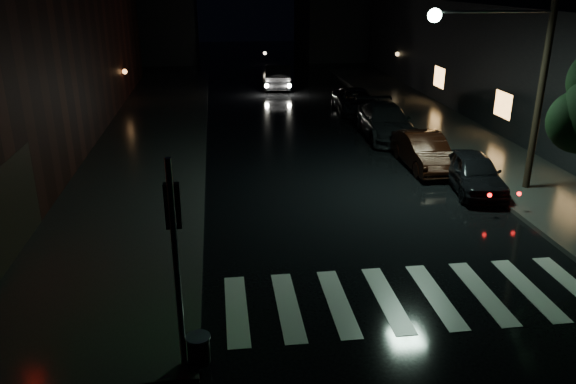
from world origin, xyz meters
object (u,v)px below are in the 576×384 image
object	(u,v)px
parked_car_a	(474,172)
oncoming_car	(278,76)
parked_car_b	(424,151)
parked_car_c	(385,121)
parked_car_d	(356,101)

from	to	relation	value
parked_car_a	oncoming_car	xyz separation A→B (m)	(-4.70, 21.15, 0.12)
parked_car_b	parked_car_c	size ratio (longest dim) A/B	0.80
parked_car_d	oncoming_car	distance (m)	9.02
parked_car_b	parked_car_d	xyz separation A→B (m)	(-0.34, 10.12, -0.03)
parked_car_a	parked_car_c	bearing A→B (deg)	105.81
parked_car_a	parked_car_d	xyz separation A→B (m)	(-1.20, 12.84, -0.02)
parked_car_a	parked_car_c	xyz separation A→B (m)	(-1.06, 7.48, 0.09)
parked_car_b	oncoming_car	size ratio (longest dim) A/B	0.87
oncoming_car	parked_car_b	bearing A→B (deg)	108.42
parked_car_b	parked_car_c	distance (m)	4.76
parked_car_c	parked_car_d	bearing A→B (deg)	93.62
parked_car_d	parked_car_a	bearing A→B (deg)	-82.16
parked_car_c	parked_car_d	world-z (taller)	parked_car_c
parked_car_a	parked_car_c	world-z (taller)	parked_car_c
parked_car_a	parked_car_d	bearing A→B (deg)	103.07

